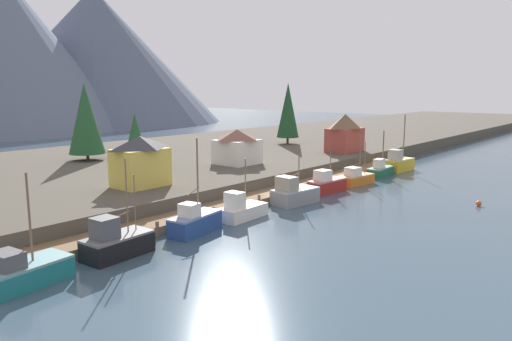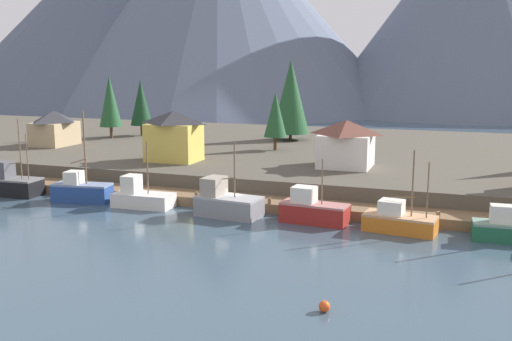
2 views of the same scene
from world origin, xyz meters
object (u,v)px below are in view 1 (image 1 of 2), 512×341
object	(u,v)px
conifer_mid_right	(86,119)
fishing_boat_blue	(195,222)
fishing_boat_red	(326,184)
fishing_boat_yellow	(399,163)
conifer_near_left	(288,110)
fishing_boat_white	(241,210)
fishing_boat_black	(116,243)
fishing_boat_grey	(294,194)
house_red	(345,132)
conifer_mid_left	(135,134)
house_yellow	(140,161)
channel_buoy	(479,203)
house_white	(237,146)
fishing_boat_orange	(355,178)
fishing_boat_teal	(25,272)
fishing_boat_green	(380,170)

from	to	relation	value
conifer_mid_right	fishing_boat_blue	bearing A→B (deg)	-106.49
fishing_boat_blue	fishing_boat_red	xyz separation A→B (m)	(25.63, 0.27, 0.01)
fishing_boat_yellow	conifer_near_left	size ratio (longest dim) A/B	0.76
fishing_boat_white	fishing_boat_yellow	bearing A→B (deg)	-2.41
fishing_boat_black	fishing_boat_grey	world-z (taller)	fishing_boat_black
conifer_mid_right	conifer_near_left	bearing A→B (deg)	-15.31
fishing_boat_red	fishing_boat_yellow	size ratio (longest dim) A/B	0.64
fishing_boat_grey	fishing_boat_yellow	bearing A→B (deg)	6.66
house_red	conifer_mid_left	bearing A→B (deg)	156.44
fishing_boat_white	house_yellow	bearing A→B (deg)	101.68
fishing_boat_red	house_red	xyz separation A→B (m)	(24.32, 11.26, 5.01)
fishing_boat_white	conifer_mid_left	distance (m)	28.81
conifer_near_left	channel_buoy	bearing A→B (deg)	-115.61
fishing_boat_blue	fishing_boat_red	world-z (taller)	fishing_boat_blue
conifer_near_left	house_white	bearing A→B (deg)	-159.05
fishing_boat_orange	conifer_mid_right	xyz separation A→B (m)	(-21.80, 39.67, 8.61)
house_white	fishing_boat_grey	bearing A→B (deg)	-115.26
fishing_boat_grey	fishing_boat_yellow	size ratio (longest dim) A/B	0.72
fishing_boat_yellow	conifer_mid_left	world-z (taller)	conifer_mid_left
fishing_boat_red	conifer_mid_right	world-z (taller)	conifer_mid_right
fishing_boat_black	fishing_boat_blue	world-z (taller)	fishing_boat_blue
fishing_boat_orange	conifer_mid_left	size ratio (longest dim) A/B	0.88
fishing_boat_blue	house_white	size ratio (longest dim) A/B	1.55
fishing_boat_yellow	fishing_boat_black	bearing A→B (deg)	-174.87
fishing_boat_blue	fishing_boat_yellow	world-z (taller)	fishing_boat_yellow
fishing_boat_black	fishing_boat_teal	bearing A→B (deg)	178.18
fishing_boat_orange	house_red	size ratio (longest dim) A/B	0.95
fishing_boat_white	house_yellow	distance (m)	15.12
fishing_boat_grey	channel_buoy	bearing A→B (deg)	-46.68
fishing_boat_black	conifer_near_left	xyz separation A→B (m)	(63.22, 28.13, 8.53)
fishing_boat_teal	conifer_near_left	distance (m)	77.33
fishing_boat_grey	channel_buoy	world-z (taller)	fishing_boat_grey
conifer_near_left	channel_buoy	size ratio (longest dim) A/B	19.00
conifer_near_left	fishing_boat_blue	bearing A→B (deg)	-152.40
fishing_boat_yellow	house_red	xyz separation A→B (m)	(0.38, 11.41, 4.81)
house_yellow	conifer_mid_left	distance (m)	16.46
fishing_boat_orange	conifer_mid_right	size ratio (longest dim) A/B	0.56
fishing_boat_red	conifer_near_left	size ratio (longest dim) A/B	0.48
fishing_boat_yellow	conifer_mid_right	size ratio (longest dim) A/B	0.77
fishing_boat_teal	fishing_boat_blue	world-z (taller)	fishing_boat_blue
house_white	conifer_near_left	xyz separation A→B (m)	(28.49, 10.91, 4.47)
fishing_boat_yellow	house_white	distance (m)	29.93
fishing_boat_blue	house_white	distance (m)	30.91
conifer_mid_left	fishing_boat_red	bearing A→B (deg)	-65.29
conifer_mid_left	fishing_boat_white	bearing A→B (deg)	-101.73
fishing_boat_teal	conifer_mid_right	bearing A→B (deg)	46.38
fishing_boat_teal	fishing_boat_green	distance (m)	60.26
conifer_mid_right	fishing_boat_grey	bearing A→B (deg)	-82.34
fishing_boat_teal	fishing_boat_white	size ratio (longest dim) A/B	1.26
fishing_boat_black	house_yellow	bearing A→B (deg)	42.92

